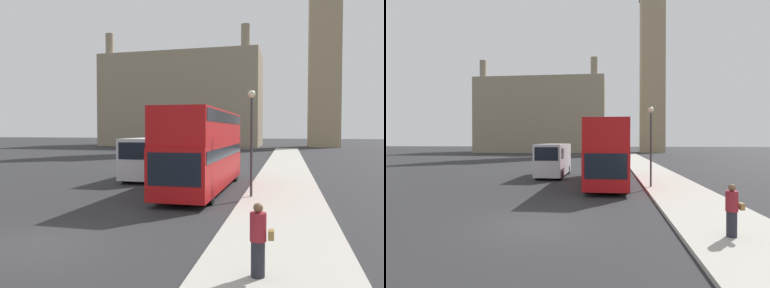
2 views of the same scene
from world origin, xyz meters
The scene contains 7 objects.
ground_plane centered at (0.00, 0.00, 0.00)m, with size 300.00×300.00×0.00m, color #28282B.
sidewalk_strip centered at (6.88, 0.00, 0.07)m, with size 3.76×120.00×0.15m.
building_block_distant centered at (-15.63, 70.81, 9.89)m, with size 34.11×14.50×24.05m.
red_double_decker_bus centered at (2.58, 11.09, 2.43)m, with size 2.64×11.42×4.36m.
white_van centered at (-2.01, 14.72, 1.50)m, with size 2.18×6.17×2.80m.
pedestrian centered at (6.49, -1.09, 0.95)m, with size 0.52×0.36×1.60m.
street_lamp centered at (5.40, 8.81, 3.54)m, with size 0.36×0.36×5.07m.
Camera 1 is at (7.09, -9.16, 3.30)m, focal length 35.00 mm.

